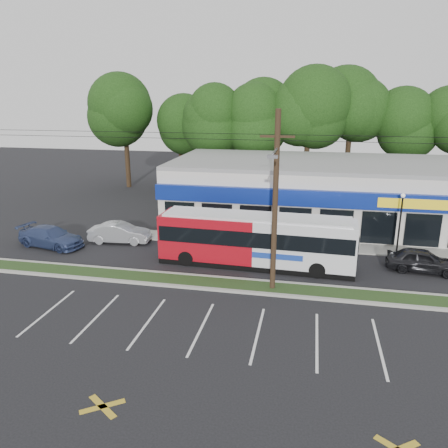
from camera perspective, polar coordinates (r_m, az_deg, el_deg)
ground at (r=24.86m, az=-0.89°, el=-8.88°), size 120.00×120.00×0.00m
grass_strip at (r=25.72m, az=-0.41°, el=-7.83°), size 40.00×1.60×0.12m
curb_south at (r=24.96m, az=-0.81°, el=-8.59°), size 40.00×0.25×0.14m
curb_north at (r=26.47m, az=-0.03°, el=-7.06°), size 40.00×0.25×0.14m
sidewalk at (r=32.69m, az=11.15°, el=-2.74°), size 32.00×2.20×0.10m
strip_mall at (r=38.68m, az=12.25°, el=4.20°), size 25.00×12.55×5.30m
utility_pole at (r=23.53m, az=6.30°, el=3.53°), size 50.00×2.77×10.00m
lamp_post at (r=32.33m, az=22.08°, el=0.98°), size 0.30×0.30×4.25m
tree_line at (r=47.98m, az=10.78°, el=13.57°), size 46.76×6.76×11.83m
metrobus at (r=28.07m, az=4.19°, el=-1.98°), size 12.57×3.13×3.35m
car_dark at (r=30.01m, az=24.50°, el=-4.35°), size 4.50×2.25×1.47m
car_silver at (r=33.56m, az=-13.45°, el=-1.12°), size 4.67×2.02×1.49m
car_blue at (r=34.19m, az=-21.67°, el=-1.56°), size 5.39×3.06×1.47m
pedestrian_a at (r=32.06m, az=5.86°, el=-1.17°), size 0.84×0.78×1.93m
pedestrian_b at (r=32.03m, az=7.20°, el=-1.45°), size 1.02×0.93×1.69m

